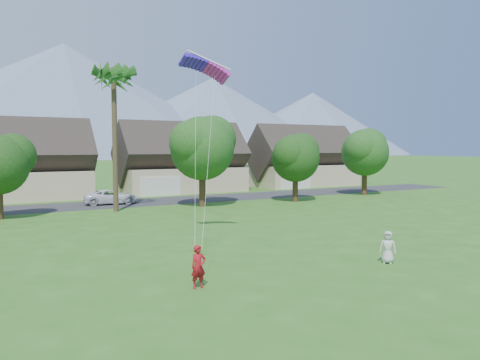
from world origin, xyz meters
TOP-DOWN VIEW (x-y plane):
  - ground at (0.00, 0.00)m, footprint 500.00×500.00m
  - street at (0.00, 34.00)m, footprint 90.00×7.00m
  - kite_flyer at (-4.84, 4.70)m, footprint 0.64×0.43m
  - watcher at (4.72, 3.91)m, footprint 0.87×0.90m
  - parked_car at (-1.07, 34.00)m, footprint 5.35×2.83m
  - mountain_ridge at (10.40, 260.00)m, footprint 540.00×240.00m
  - houses_row at (0.49, 42.99)m, footprint 72.75×8.19m
  - tree_row at (-1.14, 27.92)m, footprint 62.27×6.67m
  - fan_palm at (-2.00, 28.50)m, footprint 3.00×3.00m
  - parafoil_kite at (-0.61, 13.04)m, footprint 3.00×1.20m

SIDE VIEW (x-z plane):
  - ground at x=0.00m, z-range 0.00..0.00m
  - street at x=0.00m, z-range 0.00..0.01m
  - parked_car at x=-1.07m, z-range 0.00..1.43m
  - watcher at x=4.72m, z-range 0.00..1.56m
  - kite_flyer at x=-4.84m, z-range 0.00..1.71m
  - houses_row at x=0.49m, z-range -0.99..7.87m
  - tree_row at x=-1.14m, z-range 0.66..9.11m
  - parafoil_kite at x=-0.61m, z-range 10.01..10.51m
  - fan_palm at x=-2.00m, z-range 4.90..18.70m
  - mountain_ridge at x=10.40m, z-range -5.93..64.07m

